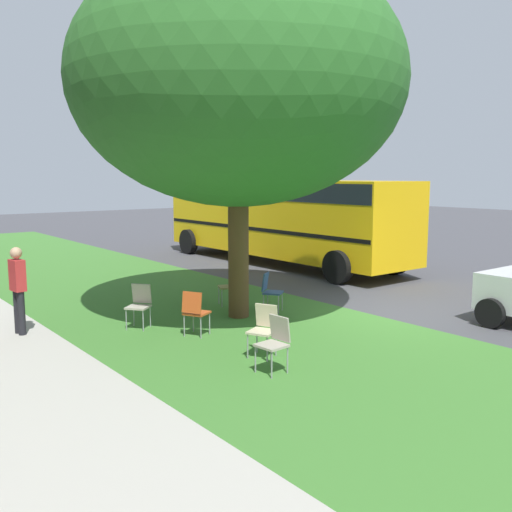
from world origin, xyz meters
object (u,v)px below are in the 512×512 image
(chair_1, at_px, (270,289))
(chair_3, at_px, (230,283))
(chair_4, at_px, (264,326))
(chair_0, at_px, (195,310))
(school_bus, at_px, (279,213))
(pedestrian_0, at_px, (18,287))
(chair_5, at_px, (275,340))
(chair_2, at_px, (140,302))
(street_tree, at_px, (238,83))

(chair_1, distance_m, chair_3, 1.12)
(chair_3, relative_size, chair_4, 1.00)
(chair_0, relative_size, chair_3, 1.00)
(school_bus, height_order, pedestrian_0, school_bus)
(pedestrian_0, bearing_deg, chair_5, -151.99)
(chair_5, distance_m, school_bus, 11.26)
(chair_2, distance_m, chair_5, 3.68)
(chair_5, bearing_deg, street_tree, -27.41)
(chair_2, distance_m, chair_3, 2.66)
(school_bus, bearing_deg, chair_5, 139.16)
(school_bus, bearing_deg, street_tree, 133.01)
(street_tree, bearing_deg, chair_0, 115.08)
(street_tree, distance_m, chair_0, 4.72)
(street_tree, relative_size, chair_4, 8.48)
(chair_4, height_order, chair_5, same)
(chair_3, relative_size, chair_5, 1.00)
(chair_1, xyz_separation_m, chair_5, (-3.10, 2.46, 0.00))
(chair_3, bearing_deg, chair_2, 101.39)
(pedestrian_0, bearing_deg, school_bus, -68.81)
(chair_0, relative_size, chair_1, 1.00)
(chair_0, bearing_deg, street_tree, -64.92)
(chair_5, bearing_deg, chair_2, 7.15)
(chair_2, relative_size, chair_3, 1.00)
(chair_0, distance_m, pedestrian_0, 3.42)
(chair_1, bearing_deg, chair_2, 79.25)
(chair_0, xyz_separation_m, pedestrian_0, (2.22, 2.56, 0.41))
(chair_0, distance_m, chair_1, 2.47)
(chair_1, distance_m, pedestrian_0, 5.20)
(chair_1, bearing_deg, pedestrian_0, 72.43)
(chair_0, distance_m, chair_3, 2.70)
(chair_3, xyz_separation_m, chair_5, (-4.18, 2.15, 0.00))
(chair_2, height_order, pedestrian_0, pedestrian_0)
(chair_4, bearing_deg, street_tree, -27.63)
(chair_1, distance_m, chair_2, 2.97)
(chair_1, bearing_deg, school_bus, -42.16)
(chair_3, bearing_deg, chair_5, 152.82)
(chair_4, bearing_deg, chair_3, -27.29)
(chair_2, xyz_separation_m, chair_3, (0.53, -2.61, 0.00))
(chair_1, bearing_deg, chair_0, 105.46)
(pedestrian_0, bearing_deg, street_tree, -109.83)
(school_bus, xyz_separation_m, pedestrian_0, (-3.80, 9.80, -0.83))
(street_tree, bearing_deg, chair_3, -26.46)
(chair_2, bearing_deg, school_bus, -58.26)
(chair_1, distance_m, chair_4, 3.18)
(chair_2, bearing_deg, chair_3, -78.61)
(street_tree, relative_size, pedestrian_0, 4.42)
(street_tree, xyz_separation_m, chair_1, (-0.08, -0.81, -4.39))
(chair_1, xyz_separation_m, chair_4, (-2.39, 2.10, 0.00))
(chair_4, bearing_deg, school_bus, -41.91)
(chair_1, bearing_deg, chair_4, 138.63)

